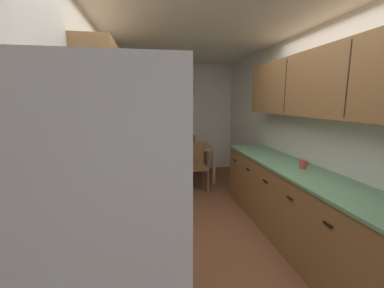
# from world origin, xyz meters

# --- Properties ---
(ground_plane) EXTENTS (12.00, 12.00, 0.00)m
(ground_plane) POSITION_xyz_m (0.00, 1.00, 0.00)
(ground_plane) COLOR brown
(wall_left) EXTENTS (0.10, 9.00, 2.55)m
(wall_left) POSITION_xyz_m (-1.35, 1.00, 1.27)
(wall_left) COLOR white
(wall_left) RESTS_ON ground
(wall_right) EXTENTS (0.10, 9.00, 2.55)m
(wall_right) POSITION_xyz_m (1.35, 1.00, 1.27)
(wall_right) COLOR white
(wall_right) RESTS_ON ground
(wall_back) EXTENTS (4.40, 0.10, 2.55)m
(wall_back) POSITION_xyz_m (0.00, 3.65, 1.27)
(wall_back) COLOR white
(wall_back) RESTS_ON ground
(ceiling_slab) EXTENTS (4.40, 9.00, 0.08)m
(ceiling_slab) POSITION_xyz_m (0.00, 1.00, 2.59)
(ceiling_slab) COLOR white
(refrigerator) EXTENTS (0.77, 0.81, 1.82)m
(refrigerator) POSITION_xyz_m (-0.93, -1.18, 0.91)
(refrigerator) COLOR silver
(refrigerator) RESTS_ON ground
(stove_range) EXTENTS (0.66, 0.63, 1.10)m
(stove_range) POSITION_xyz_m (-0.99, -0.43, 0.47)
(stove_range) COLOR black
(stove_range) RESTS_ON ground
(microwave_over_range) EXTENTS (0.39, 0.60, 0.31)m
(microwave_over_range) POSITION_xyz_m (-1.11, -0.43, 1.61)
(microwave_over_range) COLOR black
(counter_left) EXTENTS (0.64, 1.88, 0.90)m
(counter_left) POSITION_xyz_m (-1.00, 0.82, 0.45)
(counter_left) COLOR olive
(counter_left) RESTS_ON ground
(upper_cabinets_left) EXTENTS (0.33, 1.96, 0.72)m
(upper_cabinets_left) POSITION_xyz_m (-1.14, 0.77, 1.84)
(upper_cabinets_left) COLOR olive
(counter_right) EXTENTS (0.64, 3.32, 0.90)m
(counter_right) POSITION_xyz_m (1.00, 0.13, 0.45)
(counter_right) COLOR olive
(counter_right) RESTS_ON ground
(upper_cabinets_right) EXTENTS (0.33, 3.00, 0.71)m
(upper_cabinets_right) POSITION_xyz_m (1.14, 0.08, 1.85)
(upper_cabinets_right) COLOR olive
(dining_table) EXTENTS (0.88, 0.79, 0.73)m
(dining_table) POSITION_xyz_m (0.15, 2.73, 0.61)
(dining_table) COLOR #A87F51
(dining_table) RESTS_ON ground
(dining_chair_near) EXTENTS (0.41, 0.41, 0.90)m
(dining_chair_near) POSITION_xyz_m (0.13, 2.12, 0.50)
(dining_chair_near) COLOR brown
(dining_chair_near) RESTS_ON ground
(dining_chair_far) EXTENTS (0.43, 0.43, 0.90)m
(dining_chair_far) POSITION_xyz_m (0.14, 3.33, 0.50)
(dining_chair_far) COLOR brown
(dining_chair_far) RESTS_ON ground
(pendant_light) EXTENTS (0.26, 0.26, 0.69)m
(pendant_light) POSITION_xyz_m (0.15, 2.73, 1.91)
(pendant_light) COLOR black
(back_window) EXTENTS (0.82, 0.05, 1.01)m
(back_window) POSITION_xyz_m (-0.09, 3.58, 1.52)
(back_window) COLOR brown
(trash_bin) EXTENTS (0.29, 0.29, 0.60)m
(trash_bin) POSITION_xyz_m (-0.70, 2.06, 0.30)
(trash_bin) COLOR #3F3F42
(trash_bin) RESTS_ON ground
(storage_canister) EXTENTS (0.11, 0.11, 0.21)m
(storage_canister) POSITION_xyz_m (-1.00, 0.07, 1.00)
(storage_canister) COLOR red
(storage_canister) RESTS_ON counter_left
(dish_towel) EXTENTS (0.02, 0.16, 0.24)m
(dish_towel) POSITION_xyz_m (-0.64, -0.27, 0.50)
(dish_towel) COLOR beige
(mug_by_coffeemaker) EXTENTS (0.12, 0.08, 0.10)m
(mug_by_coffeemaker) POSITION_xyz_m (1.05, 0.20, 0.95)
(mug_by_coffeemaker) COLOR #BF3F33
(mug_by_coffeemaker) RESTS_ON counter_right
(table_serving_bowl) EXTENTS (0.18, 0.18, 0.06)m
(table_serving_bowl) POSITION_xyz_m (0.08, 2.75, 0.76)
(table_serving_bowl) COLOR silver
(table_serving_bowl) RESTS_ON dining_table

